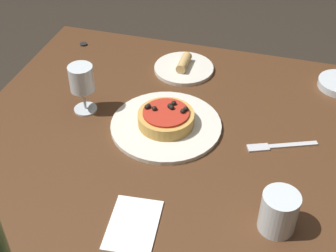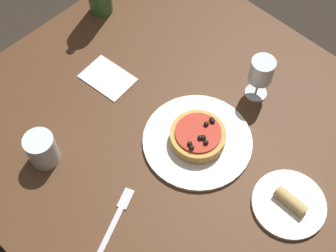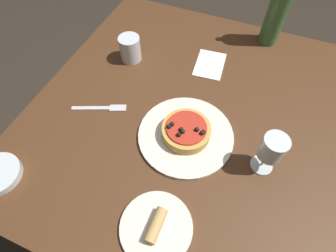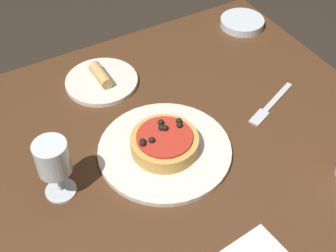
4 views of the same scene
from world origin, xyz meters
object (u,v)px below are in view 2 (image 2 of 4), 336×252
at_px(dining_table, 169,140).
at_px(fork, 117,217).
at_px(dinner_plate, 197,141).
at_px(wine_glass, 261,72).
at_px(pizza, 198,136).
at_px(water_cup, 42,149).
at_px(side_plate, 289,204).

height_order(dining_table, fork, fork).
xyz_separation_m(dining_table, fork, (0.10, -0.29, 0.10)).
bearing_deg(dinner_plate, dining_table, -173.56).
bearing_deg(fork, dinner_plate, -22.11).
height_order(dinner_plate, wine_glass, wine_glass).
bearing_deg(pizza, water_cup, -128.74).
xyz_separation_m(dining_table, wine_glass, (0.11, 0.25, 0.19)).
xyz_separation_m(wine_glass, fork, (-0.01, -0.54, -0.10)).
height_order(fork, side_plate, side_plate).
bearing_deg(dining_table, fork, -70.63).
bearing_deg(water_cup, wine_glass, 64.48).
bearing_deg(dinner_plate, side_plate, 5.11).
height_order(water_cup, side_plate, water_cup).
bearing_deg(wine_glass, side_plate, -37.67).
xyz_separation_m(dining_table, pizza, (0.10, 0.01, 0.13)).
bearing_deg(fork, wine_glass, -23.56).
bearing_deg(water_cup, dinner_plate, 51.30).
bearing_deg(pizza, fork, -89.46).
xyz_separation_m(wine_glass, side_plate, (0.28, -0.22, -0.09)).
relative_size(dining_table, side_plate, 5.90).
bearing_deg(dining_table, water_cup, -117.20).
bearing_deg(fork, dining_table, -3.37).
relative_size(wine_glass, water_cup, 1.49).
distance_m(dining_table, dinner_plate, 0.14).
xyz_separation_m(pizza, wine_glass, (0.01, 0.24, 0.07)).
distance_m(dining_table, water_cup, 0.38).
bearing_deg(side_plate, dinner_plate, -174.89).
distance_m(dinner_plate, wine_glass, 0.26).
height_order(dinner_plate, fork, dinner_plate).
relative_size(dining_table, dinner_plate, 3.70).
bearing_deg(side_plate, wine_glass, 142.33).
bearing_deg(side_plate, dining_table, -174.55).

